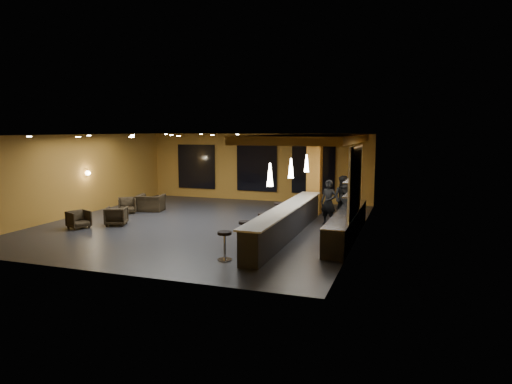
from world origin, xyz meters
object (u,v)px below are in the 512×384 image
(staff_a, at_px, (329,202))
(armchair_b, at_px, (116,216))
(staff_c, at_px, (346,203))
(bar_stool_2, at_px, (263,221))
(pendant_2, at_px, (307,163))
(bar_counter, at_px, (287,222))
(bar_stool_0, at_px, (225,242))
(prep_counter, at_px, (347,225))
(staff_b, at_px, (344,199))
(pendant_0, at_px, (270,175))
(armchair_d, at_px, (151,203))
(bar_stool_4, at_px, (290,207))
(armchair_a, at_px, (79,219))
(bar_stool_1, at_px, (245,230))
(pendant_1, at_px, (291,168))
(armchair_c, at_px, (127,205))
(bar_stool_3, at_px, (279,211))
(column, at_px, (314,175))

(staff_a, xyz_separation_m, armchair_b, (-7.81, -2.76, -0.53))
(staff_c, bearing_deg, bar_stool_2, -121.42)
(pendant_2, distance_m, armchair_b, 7.82)
(bar_counter, relative_size, bar_stool_0, 9.57)
(prep_counter, relative_size, staff_b, 3.21)
(bar_counter, height_order, staff_b, staff_b)
(pendant_2, bearing_deg, pendant_0, -90.00)
(armchair_b, height_order, armchair_d, armchair_d)
(bar_stool_4, bearing_deg, armchair_a, -146.88)
(bar_stool_1, bearing_deg, pendant_2, 79.69)
(pendant_0, xyz_separation_m, pendant_2, (0.00, 5.00, 0.00))
(staff_b, relative_size, bar_stool_1, 2.25)
(pendant_0, height_order, staff_c, pendant_0)
(armchair_d, bearing_deg, pendant_1, 150.49)
(bar_stool_2, bearing_deg, staff_b, 53.26)
(staff_b, xyz_separation_m, armchair_b, (-8.28, -3.63, -0.57))
(pendant_0, height_order, armchair_c, pendant_0)
(pendant_1, xyz_separation_m, armchair_d, (-7.23, 2.35, -1.98))
(bar_stool_1, height_order, bar_stool_3, bar_stool_3)
(armchair_c, distance_m, bar_stool_2, 7.29)
(bar_stool_0, bearing_deg, bar_counter, 75.31)
(bar_stool_2, bearing_deg, bar_stool_4, 87.37)
(staff_a, relative_size, staff_c, 1.16)
(staff_a, height_order, armchair_a, staff_a)
(pendant_0, bearing_deg, bar_stool_2, 113.50)
(armchair_d, relative_size, bar_stool_4, 1.57)
(prep_counter, bearing_deg, staff_b, 100.25)
(pendant_2, xyz_separation_m, bar_stool_0, (-0.90, -6.43, -1.81))
(bar_counter, relative_size, bar_stool_1, 9.64)
(armchair_a, distance_m, bar_stool_1, 6.95)
(pendant_0, height_order, bar_stool_1, pendant_0)
(bar_counter, xyz_separation_m, staff_b, (1.49, 3.31, 0.43))
(staff_b, distance_m, bar_stool_0, 7.16)
(armchair_a, bearing_deg, staff_b, -40.02)
(column, bearing_deg, staff_c, -40.41)
(pendant_0, bearing_deg, armchair_c, 152.98)
(bar_counter, height_order, prep_counter, bar_counter)
(pendant_2, relative_size, bar_stool_2, 0.94)
(armchair_c, distance_m, armchair_d, 1.07)
(armchair_d, bearing_deg, pendant_0, 134.64)
(staff_a, distance_m, bar_stool_3, 1.95)
(staff_a, relative_size, bar_stool_4, 2.41)
(prep_counter, bearing_deg, bar_stool_2, -172.02)
(bar_stool_1, bearing_deg, bar_stool_4, 88.70)
(column, xyz_separation_m, bar_stool_3, (-0.80, -2.79, -1.19))
(prep_counter, distance_m, staff_a, 2.22)
(bar_counter, distance_m, bar_stool_1, 2.03)
(pendant_1, bearing_deg, bar_stool_2, -155.85)
(staff_b, bearing_deg, armchair_a, -140.36)
(bar_counter, height_order, armchair_c, bar_counter)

